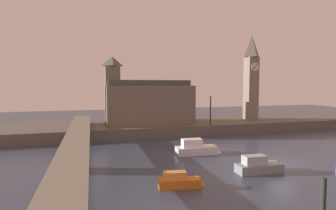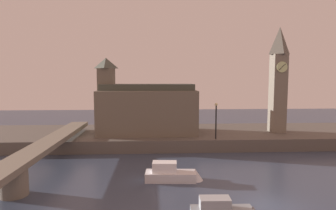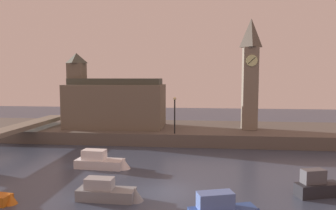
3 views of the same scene
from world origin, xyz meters
TOP-DOWN VIEW (x-y plane):
  - ground_plane at (0.00, 0.00)m, footprint 120.00×120.00m
  - far_embankment at (0.00, 20.00)m, footprint 70.00×12.00m
  - clock_tower at (8.75, 18.85)m, footprint 2.02×2.08m
  - parliament_hall at (-9.01, 18.90)m, footprint 12.71×6.15m
  - bridge_span at (-18.19, 2.39)m, footprint 2.24×34.60m
  - streetlamp at (-0.42, 14.76)m, footprint 0.36×0.36m
  - mooring_post_left at (-4.75, -9.40)m, footprint 0.28×0.28m
  - boat_ferry_white at (-5.97, 5.24)m, footprint 5.10×1.88m
  - boat_patrol_orange at (-10.78, -3.14)m, footprint 3.48×1.35m
  - boat_cruiser_grey at (-3.26, -1.79)m, footprint 4.51×1.52m

SIDE VIEW (x-z plane):
  - ground_plane at x=0.00m, z-range 0.00..0.00m
  - boat_patrol_orange at x=-10.78m, z-range -0.16..1.04m
  - boat_cruiser_grey at x=-3.26m, z-range -0.25..1.29m
  - boat_ferry_white at x=-5.97m, z-range -0.30..1.44m
  - far_embankment at x=0.00m, z-range 0.00..1.50m
  - mooring_post_left at x=-4.75m, z-range 0.00..2.21m
  - bridge_span at x=-18.19m, z-range 0.65..3.21m
  - streetlamp at x=-0.42m, z-range 2.00..6.30m
  - parliament_hall at x=-9.01m, z-range -0.18..9.62m
  - clock_tower at x=8.75m, z-range 1.77..15.66m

